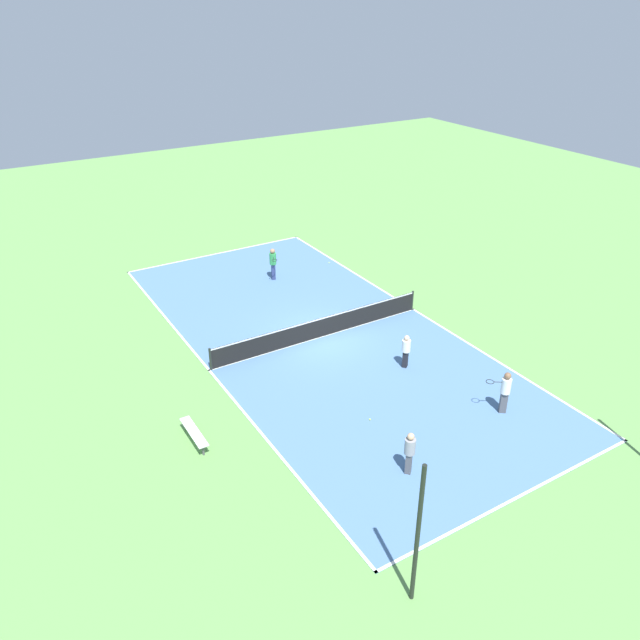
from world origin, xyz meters
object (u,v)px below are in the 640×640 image
Objects in this scene: tennis_net at (320,327)px; tennis_ball_near_net at (318,331)px; player_baseline_gray at (410,451)px; player_near_white at (505,390)px; player_far_white at (406,349)px; tennis_ball_far_baseline at (329,263)px; fence_post_back_right at (418,536)px; tennis_ball_left_sideline at (370,419)px; bench at (194,433)px; player_far_green at (273,262)px.

tennis_ball_near_net is (-0.19, -0.52, -0.48)m from tennis_net.
player_baseline_gray is 5.13m from player_near_white.
player_far_white reaches higher than tennis_ball_far_baseline.
tennis_ball_near_net is 14.64m from fence_post_back_right.
player_baseline_gray is 0.92× the size of player_near_white.
fence_post_back_right is (5.25, 13.49, 2.18)m from tennis_ball_near_net.
tennis_ball_far_baseline is (-3.15, -11.07, -0.80)m from player_far_white.
player_far_white is (-1.75, 3.98, 0.32)m from tennis_net.
tennis_net is 9.42m from player_baseline_gray.
player_near_white is 5.09m from tennis_ball_left_sideline.
bench is at bearing 12.58° from player_near_white.
player_far_green is at bearing -107.47° from fence_post_back_right.
bench is at bearing 143.32° from player_far_white.
player_far_white is at bearing -146.20° from tennis_ball_left_sideline.
player_near_white is at bearing 82.57° from tennis_ball_far_baseline.
player_far_white is at bearing -40.49° from player_near_white.
fence_post_back_right is (9.97, 20.07, 2.18)m from tennis_ball_far_baseline.
player_far_white is 21.78× the size of tennis_ball_near_net.
player_baseline_gray is 4.96m from fence_post_back_right.
tennis_ball_left_sideline is (-0.54, -2.91, -0.86)m from player_baseline_gray.
player_far_white reaches higher than tennis_net.
tennis_ball_far_baseline is (-2.02, -15.47, -0.96)m from player_near_white.
tennis_net is 6.91m from player_far_green.
player_far_green is (-8.73, -10.84, 0.65)m from bench.
player_near_white is 25.32× the size of tennis_ball_near_net.
tennis_net is 0.73m from tennis_ball_near_net.
player_far_white is (-3.93, -5.18, -0.06)m from player_baseline_gray.
tennis_ball_left_sideline is (2.79, 13.03, -0.99)m from player_far_green.
tennis_ball_far_baseline is 0.02× the size of fence_post_back_right.
tennis_ball_near_net is at bearing 72.07° from player_far_white.
player_near_white is at bearing 109.05° from tennis_net.
tennis_ball_near_net is at bearing -105.06° from tennis_ball_left_sideline.
bench is at bearing 41.77° from tennis_ball_far_baseline.
player_far_green is 6.42m from tennis_ball_near_net.
player_baseline_gray reaches higher than tennis_ball_left_sideline.
tennis_ball_near_net and tennis_ball_left_sideline have the same top height.
tennis_ball_far_baseline is at bearing -124.66° from tennis_net.
tennis_net is 14.03m from fence_post_back_right.
player_far_white is 4.15m from tennis_ball_left_sideline.
fence_post_back_right is (3.43, 6.72, 2.18)m from tennis_ball_left_sideline.
player_far_green is (-3.33, -15.95, 0.13)m from player_baseline_gray.
player_near_white is at bearing 106.92° from tennis_ball_near_net.
player_near_white is 0.39× the size of fence_post_back_right.
fence_post_back_right is at bearing 15.71° from bench.
tennis_net is 7.21× the size of player_far_white.
tennis_net reaches higher than tennis_ball_left_sideline.
fence_post_back_right reaches higher than tennis_ball_near_net.
bench is 9.01m from tennis_ball_near_net.
player_near_white reaches higher than tennis_ball_far_baseline.
tennis_net is at bearing -146.96° from player_baseline_gray.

